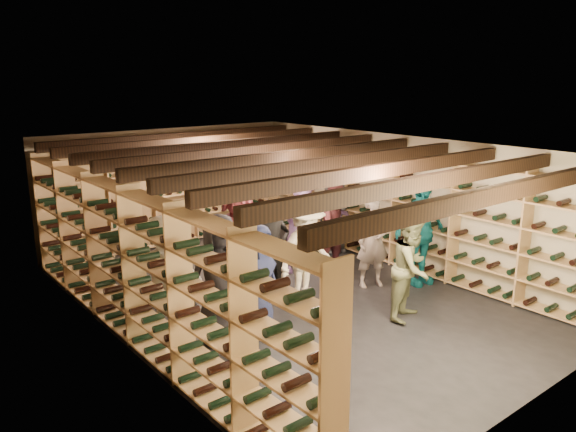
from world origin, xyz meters
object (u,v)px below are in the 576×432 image
(person_4, at_px, (420,232))
(person_5, at_px, (239,239))
(person_12, at_px, (334,214))
(person_11, at_px, (301,220))
(crate_loose, at_px, (300,248))
(person_7, at_px, (373,240))
(person_2, at_px, (412,268))
(person_8, at_px, (338,228))
(crate_stack_right, at_px, (236,244))
(person_1, at_px, (273,249))
(crate_stack_left, at_px, (171,278))
(person_6, at_px, (257,278))
(person_0, at_px, (220,278))
(person_9, at_px, (165,274))
(person_3, at_px, (305,252))

(person_4, height_order, person_5, person_5)
(person_12, bearing_deg, person_4, -81.81)
(person_11, bearing_deg, person_4, -38.46)
(crate_loose, bearing_deg, person_7, -96.84)
(person_2, bearing_deg, person_8, 56.68)
(person_2, height_order, person_4, person_4)
(crate_stack_right, bearing_deg, person_1, -109.68)
(crate_stack_left, xyz_separation_m, person_6, (0.30, -1.99, 0.51))
(person_12, bearing_deg, person_0, -142.87)
(person_1, distance_m, person_6, 1.24)
(crate_stack_left, bearing_deg, person_4, -32.73)
(crate_loose, height_order, person_9, person_9)
(crate_stack_left, distance_m, person_11, 2.53)
(person_6, relative_size, person_11, 0.82)
(crate_stack_right, bearing_deg, person_0, -126.55)
(person_6, height_order, person_8, person_8)
(person_8, bearing_deg, crate_stack_right, 117.88)
(person_5, bearing_deg, person_9, -176.31)
(person_2, xyz_separation_m, person_6, (-1.98, 1.07, -0.00))
(person_4, distance_m, person_7, 0.81)
(person_8, distance_m, person_11, 0.67)
(crate_loose, height_order, person_8, person_8)
(person_2, relative_size, person_3, 0.95)
(crate_loose, relative_size, person_11, 0.27)
(crate_stack_right, distance_m, person_2, 4.28)
(person_8, height_order, person_12, person_8)
(crate_stack_right, distance_m, person_11, 1.83)
(person_0, relative_size, person_4, 0.96)
(crate_stack_right, relative_size, person_5, 0.28)
(person_1, bearing_deg, person_5, 142.05)
(person_11, bearing_deg, person_9, -146.87)
(person_3, bearing_deg, crate_loose, 46.33)
(person_6, bearing_deg, person_2, -40.09)
(person_8, xyz_separation_m, person_12, (0.77, 0.91, -0.04))
(crate_stack_left, distance_m, person_5, 1.32)
(person_7, bearing_deg, person_2, -91.79)
(crate_stack_right, relative_size, person_4, 0.29)
(crate_stack_left, xyz_separation_m, person_7, (2.79, -1.84, 0.55))
(crate_stack_left, distance_m, crate_stack_right, 2.36)
(person_5, bearing_deg, crate_loose, 14.70)
(crate_loose, bearing_deg, person_6, -139.64)
(crate_stack_left, height_order, person_4, person_4)
(crate_stack_left, distance_m, person_2, 3.85)
(person_2, height_order, person_5, person_5)
(person_3, bearing_deg, crate_stack_right, 73.01)
(person_3, xyz_separation_m, person_9, (-2.12, 0.47, 0.00))
(person_8, xyz_separation_m, person_11, (-0.43, 0.49, 0.13))
(crate_stack_right, xyz_separation_m, person_4, (1.44, -3.41, 0.74))
(crate_loose, distance_m, person_4, 2.75)
(person_1, xyz_separation_m, person_7, (1.58, -0.67, 0.01))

